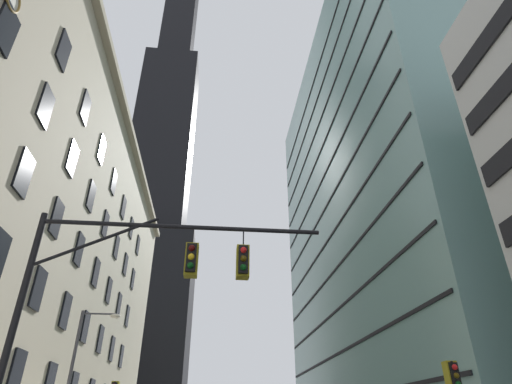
# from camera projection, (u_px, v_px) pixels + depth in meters

# --- Properties ---
(dark_skyscraper) EXTENTS (22.63, 22.63, 204.28)m
(dark_skyscraper) POSITION_uv_depth(u_px,v_px,m) (159.00, 182.00, 113.97)
(dark_skyscraper) COLOR black
(dark_skyscraper) RESTS_ON ground
(glass_office_midrise) EXTENTS (19.45, 45.48, 50.66)m
(glass_office_midrise) POSITION_uv_depth(u_px,v_px,m) (402.00, 204.00, 50.56)
(glass_office_midrise) COLOR gray
(glass_office_midrise) RESTS_ON ground
(traffic_signal_mast) EXTENTS (8.90, 0.63, 7.45)m
(traffic_signal_mast) POSITION_uv_depth(u_px,v_px,m) (146.00, 283.00, 12.36)
(traffic_signal_mast) COLOR black
(traffic_signal_mast) RESTS_ON sidewalk_left
(traffic_light_near_right) EXTENTS (0.40, 0.63, 3.71)m
(traffic_light_near_right) POSITION_uv_depth(u_px,v_px,m) (455.00, 383.00, 15.06)
(traffic_light_near_right) COLOR black
(traffic_light_near_right) RESTS_ON sidewalk_right
(street_lamppost) EXTENTS (2.20, 0.32, 7.35)m
(street_lamppost) POSITION_uv_depth(u_px,v_px,m) (78.00, 367.00, 22.31)
(street_lamppost) COLOR #47474C
(street_lamppost) RESTS_ON sidewalk_left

